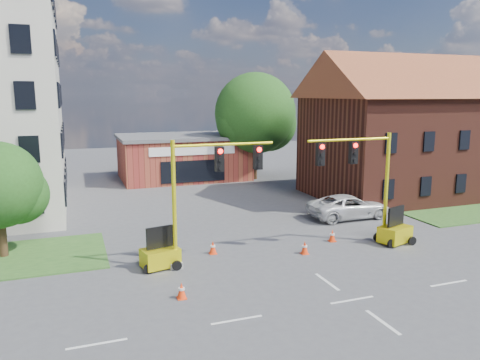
{
  "coord_description": "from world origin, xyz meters",
  "views": [
    {
      "loc": [
        -10.41,
        -15.23,
        8.29
      ],
      "look_at": [
        -1.24,
        10.0,
        3.33
      ],
      "focal_mm": 35.0,
      "sensor_mm": 36.0,
      "label": 1
    }
  ],
  "objects_px": {
    "signal_mast_west": "(208,186)",
    "trailer_west": "(160,255)",
    "pickup_white": "(349,206)",
    "trailer_east": "(395,232)",
    "signal_mast_east": "(362,176)"
  },
  "relations": [
    {
      "from": "trailer_west",
      "to": "pickup_white",
      "type": "relative_size",
      "value": 0.35
    },
    {
      "from": "signal_mast_west",
      "to": "trailer_east",
      "type": "height_order",
      "value": "signal_mast_west"
    },
    {
      "from": "trailer_west",
      "to": "trailer_east",
      "type": "bearing_deg",
      "value": -16.43
    },
    {
      "from": "trailer_west",
      "to": "signal_mast_east",
      "type": "bearing_deg",
      "value": -14.64
    },
    {
      "from": "signal_mast_west",
      "to": "trailer_west",
      "type": "relative_size",
      "value": 3.16
    },
    {
      "from": "signal_mast_east",
      "to": "signal_mast_west",
      "type": "bearing_deg",
      "value": 180.0
    },
    {
      "from": "signal_mast_west",
      "to": "signal_mast_east",
      "type": "height_order",
      "value": "same"
    },
    {
      "from": "signal_mast_west",
      "to": "trailer_east",
      "type": "distance_m",
      "value": 11.26
    },
    {
      "from": "signal_mast_east",
      "to": "pickup_white",
      "type": "height_order",
      "value": "signal_mast_east"
    },
    {
      "from": "trailer_west",
      "to": "pickup_white",
      "type": "xyz_separation_m",
      "value": [
        13.73,
        4.88,
        0.17
      ]
    },
    {
      "from": "signal_mast_west",
      "to": "pickup_white",
      "type": "bearing_deg",
      "value": 24.38
    },
    {
      "from": "signal_mast_west",
      "to": "trailer_east",
      "type": "relative_size",
      "value": 3.02
    },
    {
      "from": "pickup_white",
      "to": "signal_mast_west",
      "type": "bearing_deg",
      "value": 114.43
    },
    {
      "from": "pickup_white",
      "to": "trailer_west",
      "type": "bearing_deg",
      "value": 109.61
    },
    {
      "from": "pickup_white",
      "to": "trailer_east",
      "type": "bearing_deg",
      "value": 173.56
    }
  ]
}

